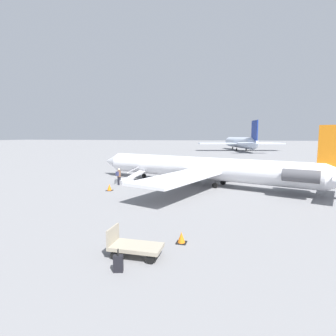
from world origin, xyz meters
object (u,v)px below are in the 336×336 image
at_px(suitcase, 118,263).
at_px(boarding_stairs, 127,180).
at_px(airplane_main, 206,168).
at_px(luggage_cart, 133,246).
at_px(airplane_taxiing_distant, 240,142).
at_px(passenger, 119,175).

bearing_deg(suitcase, boarding_stairs, -67.11).
xyz_separation_m(airplane_main, luggage_cart, (1.06, 17.16, -1.32)).
distance_m(airplane_main, boarding_stairs, 8.68).
xyz_separation_m(airplane_main, airplane_taxiing_distant, (-3.75, -69.62, 1.12)).
height_order(airplane_main, airplane_taxiing_distant, airplane_taxiing_distant).
xyz_separation_m(passenger, suitcase, (-7.70, 16.23, -0.67)).
distance_m(airplane_taxiing_distant, suitcase, 88.28).
relative_size(airplane_main, suitcase, 31.35).
distance_m(passenger, suitcase, 17.97).
bearing_deg(luggage_cart, passenger, -63.47).
height_order(airplane_main, luggage_cart, airplane_main).
height_order(passenger, luggage_cart, passenger).
distance_m(luggage_cart, suitcase, 1.32).
distance_m(boarding_stairs, suitcase, 18.97).
relative_size(airplane_main, airplane_taxiing_distant, 0.71).
bearing_deg(airplane_taxiing_distant, suitcase, 162.48).
height_order(boarding_stairs, passenger, passenger).
bearing_deg(airplane_taxiing_distant, boarding_stairs, 155.81).
xyz_separation_m(boarding_stairs, suitcase, (-7.38, 17.48, -0.03)).
xyz_separation_m(airplane_taxiing_distant, boarding_stairs, (12.25, 70.62, -2.54)).
relative_size(airplane_taxiing_distant, suitcase, 44.20).
relative_size(passenger, suitcase, 1.98).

